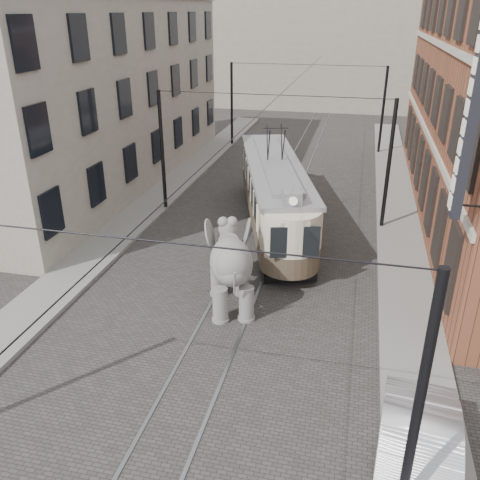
# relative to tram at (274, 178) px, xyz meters

# --- Properties ---
(ground) EXTENTS (120.00, 120.00, 0.00)m
(ground) POSITION_rel_tram_xyz_m (-0.15, -5.24, -2.34)
(ground) COLOR #3B3836
(tram_rails) EXTENTS (1.54, 80.00, 0.02)m
(tram_rails) POSITION_rel_tram_xyz_m (-0.15, -5.24, -2.33)
(tram_rails) COLOR slate
(tram_rails) RESTS_ON ground
(sidewalk_right) EXTENTS (2.00, 60.00, 0.15)m
(sidewalk_right) POSITION_rel_tram_xyz_m (5.85, -5.24, -2.26)
(sidewalk_right) COLOR slate
(sidewalk_right) RESTS_ON ground
(sidewalk_left) EXTENTS (2.00, 60.00, 0.15)m
(sidewalk_left) POSITION_rel_tram_xyz_m (-6.65, -5.24, -2.26)
(sidewalk_left) COLOR slate
(sidewalk_left) RESTS_ON ground
(stucco_building) EXTENTS (7.00, 24.00, 10.00)m
(stucco_building) POSITION_rel_tram_xyz_m (-11.15, 4.76, 2.66)
(stucco_building) COLOR gray
(stucco_building) RESTS_ON ground
(distant_block) EXTENTS (28.00, 10.00, 14.00)m
(distant_block) POSITION_rel_tram_xyz_m (-0.15, 34.76, 4.66)
(distant_block) COLOR gray
(distant_block) RESTS_ON ground
(catenary) EXTENTS (11.00, 30.20, 6.00)m
(catenary) POSITION_rel_tram_xyz_m (-0.35, -0.24, 0.66)
(catenary) COLOR black
(catenary) RESTS_ON ground
(tram) EXTENTS (5.64, 11.99, 4.68)m
(tram) POSITION_rel_tram_xyz_m (0.00, 0.00, 0.00)
(tram) COLOR beige
(tram) RESTS_ON ground
(elephant) EXTENTS (3.70, 4.95, 2.70)m
(elephant) POSITION_rel_tram_xyz_m (-0.13, -7.62, -0.99)
(elephant) COLOR slate
(elephant) RESTS_ON ground
(parked_car) EXTENTS (2.13, 4.89, 1.56)m
(parked_car) POSITION_rel_tram_xyz_m (5.47, -13.96, -1.56)
(parked_car) COLOR silver
(parked_car) RESTS_ON ground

